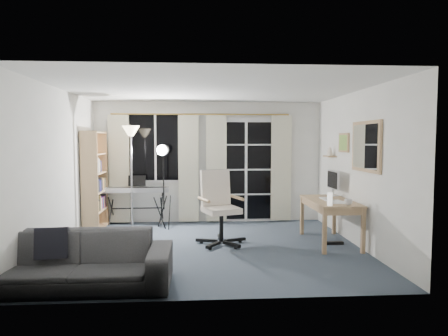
% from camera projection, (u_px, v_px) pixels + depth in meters
% --- Properties ---
extents(floor, '(4.50, 4.00, 0.02)m').
position_uv_depth(floor, '(213.00, 248.00, 6.10)').
color(floor, '#35404D').
rests_on(floor, ground).
extents(window, '(1.20, 0.08, 1.40)m').
position_uv_depth(window, '(156.00, 147.00, 7.89)').
color(window, white).
rests_on(window, floor).
extents(french_door, '(1.32, 0.09, 2.11)m').
position_uv_depth(french_door, '(246.00, 171.00, 8.04)').
color(french_door, white).
rests_on(french_door, floor).
extents(curtains, '(3.60, 0.07, 2.13)m').
position_uv_depth(curtains, '(202.00, 168.00, 7.89)').
color(curtains, gold).
rests_on(curtains, floor).
extents(bookshelf, '(0.30, 0.84, 1.80)m').
position_uv_depth(bookshelf, '(93.00, 183.00, 7.24)').
color(bookshelf, tan).
rests_on(bookshelf, floor).
extents(torchiere_lamp, '(0.40, 0.40, 1.89)m').
position_uv_depth(torchiere_lamp, '(131.00, 147.00, 6.94)').
color(torchiere_lamp, '#B2B2B7').
rests_on(torchiere_lamp, floor).
extents(keyboard_piano, '(1.24, 0.62, 0.90)m').
position_uv_depth(keyboard_piano, '(136.00, 190.00, 7.65)').
color(keyboard_piano, black).
rests_on(keyboard_piano, floor).
extents(studio_light, '(0.31, 0.32, 1.60)m').
position_uv_depth(studio_light, '(163.00, 160.00, 7.30)').
color(studio_light, black).
rests_on(studio_light, floor).
extents(office_chair, '(0.81, 0.78, 1.17)m').
position_uv_depth(office_chair, '(218.00, 200.00, 6.36)').
color(office_chair, black).
rests_on(office_chair, floor).
extents(desk, '(0.65, 1.30, 0.69)m').
position_uv_depth(desk, '(330.00, 205.00, 6.34)').
color(desk, '#A48054').
rests_on(desk, floor).
extents(monitor, '(0.17, 0.50, 0.43)m').
position_uv_depth(monitor, '(333.00, 181.00, 6.78)').
color(monitor, silver).
rests_on(monitor, desk).
extents(desk_clutter, '(0.40, 0.79, 0.88)m').
position_uv_depth(desk_clutter, '(331.00, 212.00, 6.12)').
color(desk_clutter, white).
rests_on(desk_clutter, desk).
extents(mug, '(0.11, 0.09, 0.11)m').
position_uv_depth(mug, '(348.00, 201.00, 5.84)').
color(mug, silver).
rests_on(mug, desk).
extents(wall_mirror, '(0.04, 0.94, 0.74)m').
position_uv_depth(wall_mirror, '(366.00, 146.00, 5.79)').
color(wall_mirror, tan).
rests_on(wall_mirror, floor).
extents(framed_print, '(0.03, 0.42, 0.32)m').
position_uv_depth(framed_print, '(344.00, 143.00, 6.69)').
color(framed_print, tan).
rests_on(framed_print, floor).
extents(wall_shelf, '(0.16, 0.30, 0.18)m').
position_uv_depth(wall_shelf, '(330.00, 153.00, 7.19)').
color(wall_shelf, tan).
rests_on(wall_shelf, floor).
extents(sofa, '(2.09, 0.62, 0.82)m').
position_uv_depth(sofa, '(76.00, 251.00, 4.43)').
color(sofa, '#28292B').
rests_on(sofa, floor).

